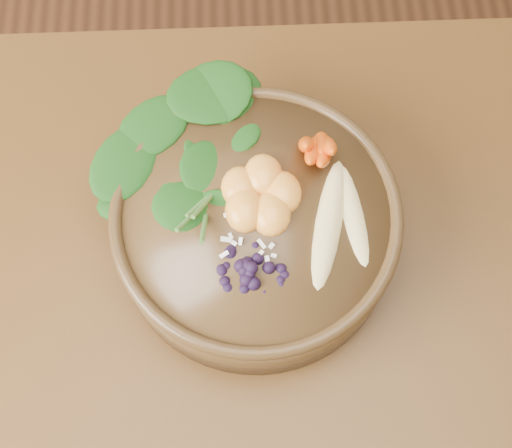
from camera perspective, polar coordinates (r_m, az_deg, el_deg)
The scene contains 8 objects.
dining_table at distance 0.78m, azimuth 7.12°, elevation -16.00°, with size 1.60×0.90×0.75m.
stoneware_bowl at distance 0.70m, azimuth 0.00°, elevation -0.31°, with size 0.27×0.27×0.07m, color #422E16.
kale_heap at distance 0.67m, azimuth -3.02°, elevation 6.41°, with size 0.18×0.16×0.04m, color #174A11, non-canonical shape.
carrot_cluster at distance 0.66m, azimuth 5.06°, elevation 7.53°, with size 0.06×0.06×0.08m, color #EE4F08, non-canonical shape.
banana_halves at distance 0.65m, azimuth 6.93°, elevation 0.86°, with size 0.07×0.15×0.03m.
mandarin_cluster at distance 0.66m, azimuth 0.35°, elevation 2.75°, with size 0.08×0.09×0.03m, color orange, non-canonical shape.
blueberry_pile at distance 0.62m, azimuth -0.39°, elevation -3.20°, with size 0.13×0.09×0.04m, color black, non-canonical shape.
coconut_flakes at distance 0.65m, azimuth -0.04°, elevation -0.51°, with size 0.09×0.07×0.01m, color white, non-canonical shape.
Camera 1 is at (-0.10, -0.08, 1.43)m, focal length 50.00 mm.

